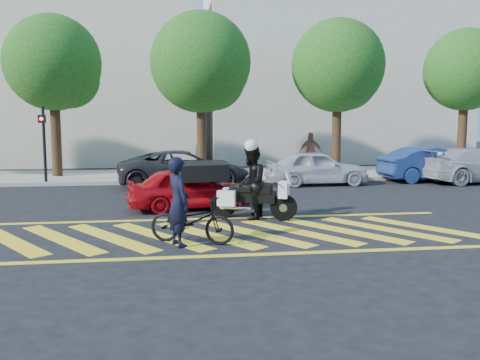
{
  "coord_description": "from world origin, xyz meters",
  "views": [
    {
      "loc": [
        -1.41,
        -11.66,
        2.7
      ],
      "look_at": [
        0.43,
        1.89,
        1.05
      ],
      "focal_mm": 38.0,
      "sensor_mm": 36.0,
      "label": 1
    }
  ],
  "objects": [
    {
      "name": "tree_far_right",
      "position": [
        13.13,
        12.06,
        4.94
      ],
      "size": [
        4.0,
        4.0,
        7.1
      ],
      "color": "black",
      "rests_on": "ground"
    },
    {
      "name": "ground",
      "position": [
        0.0,
        0.0,
        0.0
      ],
      "size": [
        90.0,
        90.0,
        0.0
      ],
      "primitive_type": "plane",
      "color": "black",
      "rests_on": "ground"
    },
    {
      "name": "bicycle",
      "position": [
        -0.99,
        -0.76,
        0.5
      ],
      "size": [
        2.02,
        1.32,
        1.0
      ],
      "primitive_type": "imported",
      "rotation": [
        0.0,
        0.0,
        1.19
      ],
      "color": "black",
      "rests_on": "ground"
    },
    {
      "name": "signal_pole",
      "position": [
        -6.5,
        9.74,
        1.92
      ],
      "size": [
        0.28,
        0.43,
        3.2
      ],
      "color": "black",
      "rests_on": "ground"
    },
    {
      "name": "parked_far_right",
      "position": [
        11.48,
        8.22,
        0.74
      ],
      "size": [
        5.25,
        2.51,
        1.48
      ],
      "primitive_type": "imported",
      "rotation": [
        0.0,
        0.0,
        1.66
      ],
      "color": "#A5A6AC",
      "rests_on": "ground"
    },
    {
      "name": "sidewalk",
      "position": [
        0.0,
        12.0,
        0.07
      ],
      "size": [
        60.0,
        5.0,
        0.15
      ],
      "primitive_type": "cube",
      "color": "#9E998E",
      "rests_on": "ground"
    },
    {
      "name": "officer_bike",
      "position": [
        -1.28,
        -0.96,
        0.96
      ],
      "size": [
        0.7,
        0.82,
        1.91
      ],
      "primitive_type": "imported",
      "rotation": [
        0.0,
        0.0,
        1.98
      ],
      "color": "black",
      "rests_on": "ground"
    },
    {
      "name": "officer_moto",
      "position": [
        0.71,
        1.69,
        1.0
      ],
      "size": [
        1.07,
        1.19,
        2.0
      ],
      "primitive_type": "imported",
      "rotation": [
        0.0,
        0.0,
        -1.96
      ],
      "color": "black",
      "rests_on": "ground"
    },
    {
      "name": "building_left",
      "position": [
        -8.0,
        21.0,
        5.0
      ],
      "size": [
        16.0,
        8.0,
        10.0
      ],
      "primitive_type": "cube",
      "color": "beige",
      "rests_on": "ground"
    },
    {
      "name": "crosswalk",
      "position": [
        -0.04,
        0.0,
        0.0
      ],
      "size": [
        12.33,
        4.0,
        0.01
      ],
      "color": "yellow",
      "rests_on": "ground"
    },
    {
      "name": "parked_mid_left",
      "position": [
        -0.9,
        8.65,
        0.73
      ],
      "size": [
        5.3,
        2.59,
        1.45
      ],
      "primitive_type": "imported",
      "rotation": [
        0.0,
        0.0,
        1.61
      ],
      "color": "black",
      "rests_on": "ground"
    },
    {
      "name": "tree_left",
      "position": [
        -6.37,
        12.06,
        4.99
      ],
      "size": [
        4.2,
        4.2,
        7.26
      ],
      "color": "black",
      "rests_on": "ground"
    },
    {
      "name": "tree_center",
      "position": [
        0.13,
        12.06,
        5.1
      ],
      "size": [
        4.6,
        4.6,
        7.56
      ],
      "color": "black",
      "rests_on": "ground"
    },
    {
      "name": "parked_right",
      "position": [
        9.82,
        8.97,
        0.74
      ],
      "size": [
        4.62,
        1.91,
        1.49
      ],
      "primitive_type": "imported",
      "rotation": [
        0.0,
        0.0,
        1.65
      ],
      "color": "navy",
      "rests_on": "ground"
    },
    {
      "name": "police_motorcycle",
      "position": [
        0.73,
        1.7,
        0.57
      ],
      "size": [
        2.27,
        1.26,
        1.05
      ],
      "rotation": [
        0.0,
        0.0,
        -0.39
      ],
      "color": "black",
      "rests_on": "ground"
    },
    {
      "name": "pedestrian_right",
      "position": [
        5.31,
        12.24,
        1.1
      ],
      "size": [
        1.2,
        0.87,
        1.9
      ],
      "primitive_type": "imported",
      "rotation": [
        0.0,
        0.0,
        2.72
      ],
      "color": "brown",
      "rests_on": "sidewalk"
    },
    {
      "name": "parked_mid_right",
      "position": [
        4.5,
        8.45,
        0.71
      ],
      "size": [
        4.2,
        1.76,
        1.42
      ],
      "primitive_type": "imported",
      "rotation": [
        0.0,
        0.0,
        1.59
      ],
      "color": "#B6B6BA",
      "rests_on": "ground"
    },
    {
      "name": "building_right",
      "position": [
        9.0,
        21.0,
        5.5
      ],
      "size": [
        16.0,
        8.0,
        11.0
      ],
      "primitive_type": "cube",
      "color": "beige",
      "rests_on": "ground"
    },
    {
      "name": "tree_right",
      "position": [
        6.63,
        12.06,
        5.05
      ],
      "size": [
        4.4,
        4.4,
        7.41
      ],
      "color": "black",
      "rests_on": "ground"
    },
    {
      "name": "red_convertible",
      "position": [
        -0.87,
        3.5,
        0.63
      ],
      "size": [
        3.93,
        2.16,
        1.27
      ],
      "primitive_type": "imported",
      "rotation": [
        0.0,
        0.0,
        1.76
      ],
      "color": "#AF0811",
      "rests_on": "ground"
    }
  ]
}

